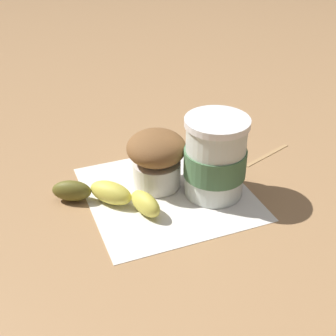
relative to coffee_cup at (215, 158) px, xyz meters
The scene contains 6 objects.
ground_plane 0.09m from the coffee_cup, 35.38° to the right, with size 3.00×3.00×0.00m, color #A87C51.
paper_napkin 0.09m from the coffee_cup, 35.38° to the right, with size 0.24×0.24×0.00m, color white.
coffee_cup is the anchor object (origin of this frame).
muffin 0.09m from the coffee_cup, 52.22° to the right, with size 0.09×0.09×0.09m.
banana 0.17m from the coffee_cup, 25.85° to the right, with size 0.11×0.15×0.03m.
wooden_stirrer 0.16m from the coffee_cup, behind, with size 0.11×0.01×0.00m, color tan.
Camera 1 is at (0.36, 0.47, 0.42)m, focal length 50.00 mm.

